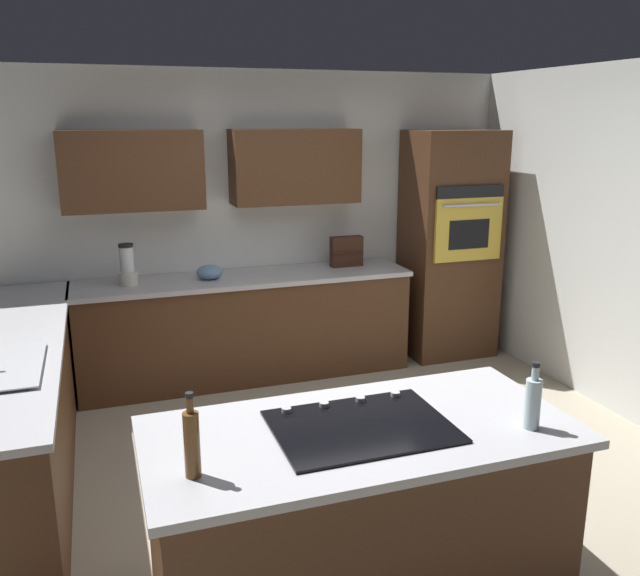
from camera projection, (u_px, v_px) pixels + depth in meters
ground_plane at (323, 469)px, 4.24m from camera, size 14.00×14.00×0.00m
wall_back at (239, 210)px, 5.74m from camera, size 6.00×0.44×2.60m
wall_left at (616, 240)px, 4.96m from camera, size 0.10×4.00×2.60m
lower_cabinets_back at (247, 329)px, 5.68m from camera, size 2.80×0.60×0.86m
countertop_back at (245, 278)px, 5.56m from camera, size 2.84×0.64×0.04m
lower_cabinets_side at (16, 413)px, 4.06m from camera, size 0.60×2.90×0.86m
countertop_side at (8, 344)px, 3.95m from camera, size 0.64×2.94×0.04m
island_base at (360, 523)px, 2.96m from camera, size 1.79×0.80×0.86m
island_top at (361, 432)px, 2.85m from camera, size 1.87×0.88×0.04m
wall_oven at (450, 245)px, 6.13m from camera, size 0.80×0.66×2.09m
cooktop at (361, 426)px, 2.84m from camera, size 0.76×0.56×0.03m
blender at (127, 268)px, 5.22m from camera, size 0.15×0.15×0.34m
mixing_bowl at (209, 272)px, 5.44m from camera, size 0.22×0.22×0.12m
spice_rack at (346, 251)px, 5.90m from camera, size 0.29×0.11×0.27m
oil_bottle at (192, 442)px, 2.42m from camera, size 0.06×0.06×0.34m
second_bottle at (533, 402)px, 2.81m from camera, size 0.07×0.07×0.30m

